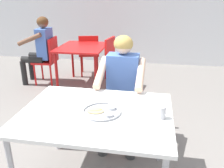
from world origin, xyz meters
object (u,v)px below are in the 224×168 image
at_px(thali_tray, 102,111).
at_px(chair_red_left, 49,57).
at_px(table_background_red, 82,51).
at_px(chair_foreground, 124,93).
at_px(table_foreground, 96,118).
at_px(drinking_cup, 161,112).
at_px(chair_red_far, 89,52).
at_px(diner_foreground, 122,82).
at_px(chair_red_right, 115,60).
at_px(patron_background, 40,45).

relative_size(thali_tray, chair_red_left, 0.36).
bearing_deg(table_background_red, chair_foreground, -56.11).
relative_size(table_foreground, drinking_cup, 12.15).
bearing_deg(chair_red_far, diner_foreground, -66.15).
height_order(table_foreground, chair_red_far, chair_red_far).
bearing_deg(thali_tray, chair_red_left, 123.08).
distance_m(chair_foreground, chair_red_right, 1.44).
distance_m(chair_foreground, diner_foreground, 0.31).
bearing_deg(patron_background, thali_tray, -54.43).
bearing_deg(thali_tray, diner_foreground, 85.24).
bearing_deg(chair_red_far, table_foreground, -73.52).
distance_m(chair_red_right, chair_red_far, 0.85).
relative_size(thali_tray, diner_foreground, 0.26).
xyz_separation_m(chair_red_left, chair_red_right, (1.26, -0.02, 0.02)).
relative_size(chair_red_right, patron_background, 0.73).
xyz_separation_m(table_foreground, drinking_cup, (0.52, -0.02, 0.12)).
xyz_separation_m(chair_foreground, table_background_red, (-0.93, 1.39, 0.14)).
bearing_deg(patron_background, diner_foreground, -43.12).
height_order(diner_foreground, table_background_red, diner_foreground).
relative_size(chair_foreground, patron_background, 0.70).
relative_size(chair_foreground, chair_red_left, 1.01).
bearing_deg(diner_foreground, table_background_red, 120.00).
bearing_deg(chair_red_right, chair_red_left, 179.19).
height_order(chair_foreground, chair_red_left, chair_foreground).
height_order(table_background_red, chair_red_left, chair_red_left).
xyz_separation_m(thali_tray, chair_red_left, (-1.53, 2.35, -0.24)).
bearing_deg(table_foreground, chair_red_left, 122.25).
xyz_separation_m(table_foreground, diner_foreground, (0.11, 0.70, 0.07)).
height_order(table_background_red, chair_red_right, chair_red_right).
bearing_deg(diner_foreground, chair_red_left, 134.15).
distance_m(drinking_cup, chair_red_far, 3.23).
xyz_separation_m(thali_tray, diner_foreground, (0.06, 0.71, -0.01)).
bearing_deg(diner_foreground, chair_foreground, 89.63).
relative_size(chair_foreground, chair_red_far, 1.04).
xyz_separation_m(chair_foreground, patron_background, (-1.72, 1.39, 0.23)).
relative_size(thali_tray, patron_background, 0.25).
relative_size(drinking_cup, chair_red_right, 0.11).
height_order(drinking_cup, patron_background, patron_background).
bearing_deg(diner_foreground, drinking_cup, -60.60).
relative_size(table_foreground, thali_tray, 3.89).
distance_m(diner_foreground, patron_background, 2.36).
bearing_deg(chair_red_left, chair_red_far, 41.58).
distance_m(diner_foreground, table_background_red, 1.87).
height_order(thali_tray, table_background_red, thali_tray).
xyz_separation_m(table_foreground, chair_red_far, (-0.86, 2.89, -0.16)).
height_order(drinking_cup, chair_red_right, chair_red_right).
height_order(chair_foreground, chair_red_right, chair_red_right).
bearing_deg(chair_red_far, chair_red_left, -138.42).
bearing_deg(patron_background, drinking_cup, -47.63).
bearing_deg(diner_foreground, thali_tray, -94.76).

